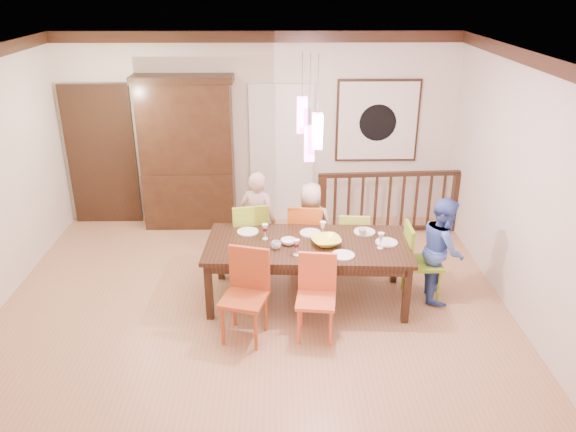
{
  "coord_description": "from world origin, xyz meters",
  "views": [
    {
      "loc": [
        0.31,
        -5.84,
        3.63
      ],
      "look_at": [
        0.41,
        0.27,
        0.99
      ],
      "focal_mm": 35.0,
      "sensor_mm": 36.0,
      "label": 1
    }
  ],
  "objects_px": {
    "china_hutch": "(187,153)",
    "person_far_mid": "(311,226)",
    "chair_far_left": "(249,231)",
    "person_far_left": "(258,220)",
    "dining_table": "(308,249)",
    "chair_end_right": "(423,257)",
    "balustrade": "(389,201)",
    "person_end_right": "(442,249)"
  },
  "relations": [
    {
      "from": "chair_end_right",
      "to": "balustrade",
      "type": "distance_m",
      "value": 1.89
    },
    {
      "from": "person_far_left",
      "to": "dining_table",
      "type": "bearing_deg",
      "value": 147.03
    },
    {
      "from": "person_end_right",
      "to": "person_far_left",
      "type": "bearing_deg",
      "value": 77.28
    },
    {
      "from": "dining_table",
      "to": "person_end_right",
      "type": "bearing_deg",
      "value": 4.33
    },
    {
      "from": "chair_end_right",
      "to": "china_hutch",
      "type": "distance_m",
      "value": 3.86
    },
    {
      "from": "china_hutch",
      "to": "person_far_mid",
      "type": "xyz_separation_m",
      "value": [
        1.79,
        -1.42,
        -0.57
      ]
    },
    {
      "from": "dining_table",
      "to": "balustrade",
      "type": "height_order",
      "value": "balustrade"
    },
    {
      "from": "person_far_left",
      "to": "person_far_mid",
      "type": "distance_m",
      "value": 0.69
    },
    {
      "from": "person_far_mid",
      "to": "chair_end_right",
      "type": "bearing_deg",
      "value": 149.98
    },
    {
      "from": "chair_far_left",
      "to": "china_hutch",
      "type": "relative_size",
      "value": 0.43
    },
    {
      "from": "chair_far_left",
      "to": "dining_table",
      "type": "bearing_deg",
      "value": 124.51
    },
    {
      "from": "dining_table",
      "to": "chair_end_right",
      "type": "bearing_deg",
      "value": 3.98
    },
    {
      "from": "dining_table",
      "to": "person_far_left",
      "type": "distance_m",
      "value": 1.06
    },
    {
      "from": "china_hutch",
      "to": "person_far_left",
      "type": "xyz_separation_m",
      "value": [
        1.1,
        -1.39,
        -0.49
      ]
    },
    {
      "from": "china_hutch",
      "to": "balustrade",
      "type": "distance_m",
      "value": 3.12
    },
    {
      "from": "chair_far_left",
      "to": "chair_end_right",
      "type": "relative_size",
      "value": 1.05
    },
    {
      "from": "chair_end_right",
      "to": "person_far_left",
      "type": "height_order",
      "value": "person_far_left"
    },
    {
      "from": "china_hutch",
      "to": "dining_table",
      "type": "bearing_deg",
      "value": -52.96
    },
    {
      "from": "china_hutch",
      "to": "chair_far_left",
      "type": "bearing_deg",
      "value": -57.54
    },
    {
      "from": "china_hutch",
      "to": "person_far_left",
      "type": "bearing_deg",
      "value": -51.74
    },
    {
      "from": "dining_table",
      "to": "chair_end_right",
      "type": "height_order",
      "value": "chair_end_right"
    },
    {
      "from": "balustrade",
      "to": "person_far_left",
      "type": "relative_size",
      "value": 1.63
    },
    {
      "from": "chair_end_right",
      "to": "person_far_mid",
      "type": "relative_size",
      "value": 0.8
    },
    {
      "from": "person_far_mid",
      "to": "china_hutch",
      "type": "bearing_deg",
      "value": -36.68
    },
    {
      "from": "china_hutch",
      "to": "person_far_mid",
      "type": "distance_m",
      "value": 2.36
    },
    {
      "from": "dining_table",
      "to": "person_far_left",
      "type": "relative_size",
      "value": 1.82
    },
    {
      "from": "chair_far_left",
      "to": "balustrade",
      "type": "xyz_separation_m",
      "value": [
        2.05,
        1.2,
        -0.07
      ]
    },
    {
      "from": "person_end_right",
      "to": "chair_far_left",
      "type": "bearing_deg",
      "value": 81.57
    },
    {
      "from": "dining_table",
      "to": "china_hutch",
      "type": "distance_m",
      "value": 2.87
    },
    {
      "from": "person_far_left",
      "to": "chair_far_left",
      "type": "bearing_deg",
      "value": 73.92
    },
    {
      "from": "chair_far_left",
      "to": "person_end_right",
      "type": "relative_size",
      "value": 0.78
    },
    {
      "from": "person_end_right",
      "to": "dining_table",
      "type": "bearing_deg",
      "value": 99.25
    },
    {
      "from": "chair_end_right",
      "to": "balustrade",
      "type": "height_order",
      "value": "balustrade"
    },
    {
      "from": "chair_end_right",
      "to": "person_far_mid",
      "type": "xyz_separation_m",
      "value": [
        -1.3,
        0.81,
        0.05
      ]
    },
    {
      "from": "chair_end_right",
      "to": "person_far_left",
      "type": "distance_m",
      "value": 2.16
    },
    {
      "from": "person_far_mid",
      "to": "chair_far_left",
      "type": "bearing_deg",
      "value": 10.26
    },
    {
      "from": "dining_table",
      "to": "person_far_left",
      "type": "height_order",
      "value": "person_far_left"
    },
    {
      "from": "person_far_left",
      "to": "person_end_right",
      "type": "bearing_deg",
      "value": -178.43
    },
    {
      "from": "dining_table",
      "to": "person_end_right",
      "type": "xyz_separation_m",
      "value": [
        1.6,
        0.04,
        -0.04
      ]
    },
    {
      "from": "chair_end_right",
      "to": "balustrade",
      "type": "bearing_deg",
      "value": 2.55
    },
    {
      "from": "chair_far_left",
      "to": "person_far_left",
      "type": "height_order",
      "value": "person_far_left"
    },
    {
      "from": "chair_far_left",
      "to": "person_far_left",
      "type": "xyz_separation_m",
      "value": [
        0.12,
        0.15,
        0.09
      ]
    }
  ]
}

